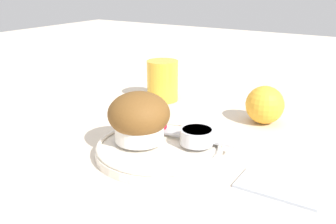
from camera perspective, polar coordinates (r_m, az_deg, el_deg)
The scene contains 9 objects.
ground_plane at distance 0.59m, azimuth -0.10°, elevation -6.87°, with size 3.00×3.00×0.00m, color beige.
plate at distance 0.60m, azimuth -1.19°, elevation -5.52°, with size 0.20×0.20×0.02m.
muffin at distance 0.59m, azimuth -4.43°, elevation -0.87°, with size 0.10×0.10×0.08m.
cream_ramekin at distance 0.59m, azimuth 4.42°, elevation -3.60°, with size 0.05×0.05×0.02m.
berry_pair at distance 0.64m, azimuth -1.37°, elevation -2.05°, with size 0.03×0.02×0.02m.
butter_knife at distance 0.62m, azimuth 2.17°, elevation -3.50°, with size 0.19×0.03×0.00m.
orange_fruit at distance 0.74m, azimuth 14.53°, elevation 1.06°, with size 0.07×0.07×0.07m.
juice_glass at distance 0.85m, azimuth -0.84°, elevation 4.80°, with size 0.07×0.07×0.09m.
folded_napkin at distance 0.53m, azimuth 16.52°, elevation -10.91°, with size 0.11×0.06×0.01m.
Camera 1 is at (0.28, -0.45, 0.27)m, focal length 40.00 mm.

